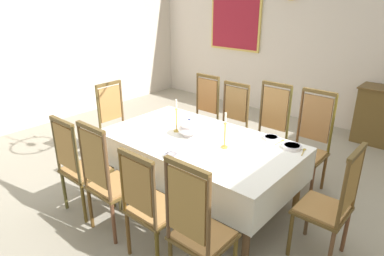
{
  "coord_description": "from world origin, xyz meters",
  "views": [
    {
      "loc": [
        2.18,
        -2.92,
        2.26
      ],
      "look_at": [
        -0.03,
        -0.37,
        0.9
      ],
      "focal_mm": 31.77,
      "sensor_mm": 36.0,
      "label": 1
    }
  ],
  "objects_px": {
    "soup_tureen": "(189,127)",
    "bowl_near_left": "(292,146)",
    "candlestick_west": "(176,118)",
    "chair_south_a": "(79,165)",
    "chair_north_a": "(202,114)",
    "spoon_primary": "(304,150)",
    "spoon_secondary": "(282,141)",
    "bowl_near_right": "(271,138)",
    "candlestick_east": "(225,134)",
    "chair_head_west": "(117,123)",
    "chair_south_c": "(150,205)",
    "chair_south_b": "(108,179)",
    "chair_north_b": "(230,123)",
    "chair_north_d": "(309,142)",
    "chair_north_c": "(269,131)",
    "framed_painting": "(235,21)",
    "chair_south_d": "(198,228)",
    "bowl_far_left": "(171,155)",
    "dining_table": "(199,145)",
    "chair_head_east": "(331,203)"
  },
  "relations": [
    {
      "from": "candlestick_west",
      "to": "spoon_secondary",
      "type": "relative_size",
      "value": 2.19
    },
    {
      "from": "soup_tureen",
      "to": "spoon_primary",
      "type": "relative_size",
      "value": 1.45
    },
    {
      "from": "chair_north_c",
      "to": "chair_south_d",
      "type": "bearing_deg",
      "value": 104.62
    },
    {
      "from": "chair_head_west",
      "to": "chair_north_d",
      "type": "bearing_deg",
      "value": 113.95
    },
    {
      "from": "chair_south_a",
      "to": "chair_north_a",
      "type": "bearing_deg",
      "value": 90.0
    },
    {
      "from": "bowl_near_left",
      "to": "chair_north_b",
      "type": "bearing_deg",
      "value": 153.79
    },
    {
      "from": "candlestick_west",
      "to": "bowl_far_left",
      "type": "distance_m",
      "value": 0.67
    },
    {
      "from": "chair_south_a",
      "to": "spoon_primary",
      "type": "distance_m",
      "value": 2.34
    },
    {
      "from": "chair_south_b",
      "to": "chair_south_c",
      "type": "bearing_deg",
      "value": 0.52
    },
    {
      "from": "spoon_secondary",
      "to": "chair_head_east",
      "type": "bearing_deg",
      "value": -30.79
    },
    {
      "from": "spoon_secondary",
      "to": "bowl_near_right",
      "type": "bearing_deg",
      "value": -162.4
    },
    {
      "from": "chair_south_a",
      "to": "candlestick_east",
      "type": "bearing_deg",
      "value": 42.03
    },
    {
      "from": "spoon_secondary",
      "to": "bowl_near_left",
      "type": "bearing_deg",
      "value": -25.85
    },
    {
      "from": "chair_south_b",
      "to": "chair_south_c",
      "type": "relative_size",
      "value": 1.08
    },
    {
      "from": "spoon_secondary",
      "to": "framed_painting",
      "type": "bearing_deg",
      "value": 137.1
    },
    {
      "from": "chair_south_b",
      "to": "chair_north_b",
      "type": "relative_size",
      "value": 1.05
    },
    {
      "from": "chair_north_d",
      "to": "candlestick_west",
      "type": "height_order",
      "value": "chair_north_d"
    },
    {
      "from": "chair_south_a",
      "to": "chair_south_d",
      "type": "bearing_deg",
      "value": -0.17
    },
    {
      "from": "chair_south_d",
      "to": "bowl_far_left",
      "type": "relative_size",
      "value": 8.37
    },
    {
      "from": "chair_head_west",
      "to": "spoon_secondary",
      "type": "relative_size",
      "value": 6.32
    },
    {
      "from": "candlestick_east",
      "to": "spoon_secondary",
      "type": "bearing_deg",
      "value": 55.02
    },
    {
      "from": "chair_south_b",
      "to": "chair_head_east",
      "type": "relative_size",
      "value": 1.05
    },
    {
      "from": "chair_north_b",
      "to": "chair_head_west",
      "type": "bearing_deg",
      "value": 40.75
    },
    {
      "from": "chair_south_b",
      "to": "chair_north_c",
      "type": "height_order",
      "value": "chair_north_c"
    },
    {
      "from": "chair_head_east",
      "to": "bowl_far_left",
      "type": "height_order",
      "value": "chair_head_east"
    },
    {
      "from": "chair_north_d",
      "to": "bowl_near_right",
      "type": "bearing_deg",
      "value": 65.57
    },
    {
      "from": "chair_south_a",
      "to": "framed_painting",
      "type": "bearing_deg",
      "value": 103.42
    },
    {
      "from": "bowl_near_left",
      "to": "candlestick_east",
      "type": "bearing_deg",
      "value": -140.42
    },
    {
      "from": "chair_south_a",
      "to": "chair_south_b",
      "type": "distance_m",
      "value": 0.5
    },
    {
      "from": "candlestick_east",
      "to": "chair_south_b",
      "type": "bearing_deg",
      "value": -121.68
    },
    {
      "from": "chair_north_c",
      "to": "chair_north_d",
      "type": "distance_m",
      "value": 0.53
    },
    {
      "from": "chair_south_b",
      "to": "candlestick_west",
      "type": "xyz_separation_m",
      "value": [
        -0.05,
        1.02,
        0.32
      ]
    },
    {
      "from": "spoon_secondary",
      "to": "candlestick_east",
      "type": "bearing_deg",
      "value": -120.28
    },
    {
      "from": "chair_south_b",
      "to": "chair_south_d",
      "type": "distance_m",
      "value": 1.13
    },
    {
      "from": "chair_north_b",
      "to": "candlestick_west",
      "type": "relative_size",
      "value": 2.87
    },
    {
      "from": "chair_head_west",
      "to": "chair_south_c",
      "type": "bearing_deg",
      "value": 60.17
    },
    {
      "from": "chair_south_c",
      "to": "bowl_far_left",
      "type": "relative_size",
      "value": 7.65
    },
    {
      "from": "dining_table",
      "to": "soup_tureen",
      "type": "bearing_deg",
      "value": -180.0
    },
    {
      "from": "chair_north_a",
      "to": "candlestick_west",
      "type": "xyz_separation_m",
      "value": [
        0.45,
        -1.02,
        0.33
      ]
    },
    {
      "from": "bowl_near_left",
      "to": "spoon_primary",
      "type": "xyz_separation_m",
      "value": [
        0.12,
        0.03,
        -0.02
      ]
    },
    {
      "from": "chair_south_b",
      "to": "bowl_far_left",
      "type": "relative_size",
      "value": 8.27
    },
    {
      "from": "chair_north_c",
      "to": "dining_table",
      "type": "bearing_deg",
      "value": 73.65
    },
    {
      "from": "soup_tureen",
      "to": "candlestick_west",
      "type": "height_order",
      "value": "candlestick_west"
    },
    {
      "from": "soup_tureen",
      "to": "bowl_near_left",
      "type": "bearing_deg",
      "value": 23.52
    },
    {
      "from": "dining_table",
      "to": "candlestick_east",
      "type": "height_order",
      "value": "candlestick_east"
    },
    {
      "from": "spoon_primary",
      "to": "spoon_secondary",
      "type": "xyz_separation_m",
      "value": [
        -0.28,
        0.07,
        0.0
      ]
    },
    {
      "from": "chair_head_west",
      "to": "chair_north_c",
      "type": "bearing_deg",
      "value": 120.02
    },
    {
      "from": "chair_south_d",
      "to": "chair_head_west",
      "type": "xyz_separation_m",
      "value": [
        -2.31,
        1.02,
        -0.02
      ]
    },
    {
      "from": "chair_south_b",
      "to": "soup_tureen",
      "type": "relative_size",
      "value": 4.61
    },
    {
      "from": "chair_north_d",
      "to": "bowl_near_right",
      "type": "xyz_separation_m",
      "value": [
        -0.23,
        -0.51,
        0.16
      ]
    }
  ]
}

